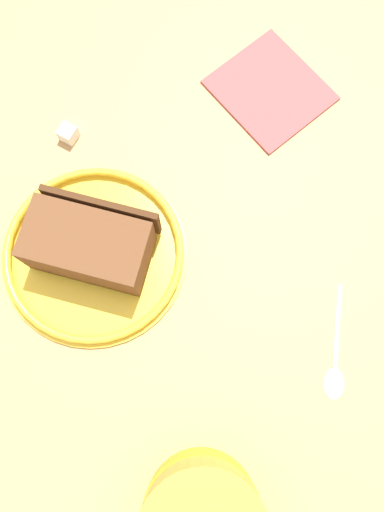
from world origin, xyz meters
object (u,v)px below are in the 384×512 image
small_plate (94,253)px  cake_slice (89,244)px  teaspoon (336,366)px  sugar_cube (68,134)px  folded_napkin (270,89)px

small_plate → cake_slice: (-0.18, 0.20, 2.73)cm
teaspoon → sugar_cube: bearing=-165.4°
teaspoon → sugar_cube: (-34.87, -9.07, 0.48)cm
teaspoon → sugar_cube: 36.04cm
cake_slice → teaspoon: cake_slice is taller
cake_slice → folded_napkin: size_ratio=1.14×
folded_napkin → sugar_cube: 22.42cm
small_plate → cake_slice: 2.74cm
teaspoon → cake_slice: bearing=-149.2°
small_plate → sugar_cube: size_ratio=11.26×
cake_slice → sugar_cube: bearing=161.3°
cake_slice → sugar_cube: size_ratio=7.78×
folded_napkin → small_plate: bearing=-78.2°
folded_napkin → sugar_cube: size_ratio=6.83×
small_plate → cake_slice: cake_slice is taller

